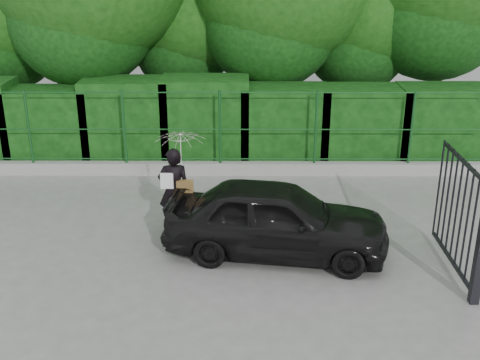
{
  "coord_description": "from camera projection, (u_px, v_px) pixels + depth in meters",
  "views": [
    {
      "loc": [
        0.95,
        -9.37,
        5.29
      ],
      "look_at": [
        0.9,
        1.3,
        1.1
      ],
      "focal_mm": 45.0,
      "sensor_mm": 36.0,
      "label": 1
    }
  ],
  "objects": [
    {
      "name": "woman",
      "position": [
        179.0,
        167.0,
        11.53
      ],
      "size": [
        0.95,
        0.96,
        2.0
      ],
      "color": "black",
      "rests_on": "ground"
    },
    {
      "name": "car",
      "position": [
        276.0,
        219.0,
        10.81
      ],
      "size": [
        4.22,
        2.2,
        1.37
      ],
      "primitive_type": "imported",
      "rotation": [
        0.0,
        0.0,
        1.42
      ],
      "color": "black",
      "rests_on": "ground"
    },
    {
      "name": "gate",
      "position": [
        473.0,
        222.0,
        9.53
      ],
      "size": [
        0.22,
        2.33,
        2.36
      ],
      "color": "black",
      "rests_on": "ground"
    },
    {
      "name": "fence",
      "position": [
        212.0,
        127.0,
        14.41
      ],
      "size": [
        14.13,
        0.06,
        1.8
      ],
      "color": "#13461B",
      "rests_on": "kerb"
    },
    {
      "name": "ground",
      "position": [
        189.0,
        264.0,
        10.66
      ],
      "size": [
        80.0,
        80.0,
        0.0
      ],
      "primitive_type": "plane",
      "color": "gray"
    },
    {
      "name": "hedge",
      "position": [
        203.0,
        123.0,
        15.4
      ],
      "size": [
        14.2,
        1.2,
        2.2
      ],
      "color": "black",
      "rests_on": "ground"
    },
    {
      "name": "kerb",
      "position": [
        204.0,
        168.0,
        14.79
      ],
      "size": [
        14.0,
        0.25,
        0.3
      ],
      "primitive_type": "cube",
      "color": "#9E9E99",
      "rests_on": "ground"
    }
  ]
}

